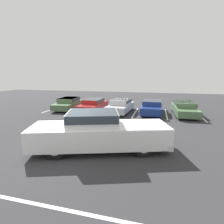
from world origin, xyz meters
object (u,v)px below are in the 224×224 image
parked_sedan_b (93,104)px  wheel_stop_curb (99,105)px  parked_sedan_a (69,103)px  parked_sedan_c (121,105)px  parked_sedan_e (184,108)px  pickup_truck (100,131)px  traffic_cone (51,126)px  parked_sedan_d (152,106)px

parked_sedan_b → wheel_stop_curb: (-0.43, 2.96, -0.56)m
wheel_stop_curb → parked_sedan_a: bearing=-130.6°
parked_sedan_c → wheel_stop_curb: parked_sedan_c is taller
parked_sedan_c → wheel_stop_curb: bearing=-128.7°
parked_sedan_a → parked_sedan_e: size_ratio=0.93×
pickup_truck → traffic_cone: 4.70m
parked_sedan_d → wheel_stop_curb: 6.73m
parked_sedan_d → traffic_cone: size_ratio=8.12×
traffic_cone → parked_sedan_e: bearing=37.2°
parked_sedan_b → parked_sedan_d: 5.68m
pickup_truck → parked_sedan_a: pickup_truck is taller
pickup_truck → parked_sedan_c: 8.77m
parked_sedan_a → parked_sedan_e: bearing=86.2°
parked_sedan_e → wheel_stop_curb: (-8.90, 2.66, -0.55)m
wheel_stop_curb → pickup_truck: bearing=-71.0°
parked_sedan_c → traffic_cone: size_ratio=7.98×
parked_sedan_b → parked_sedan_c: (2.78, -0.01, 0.03)m
parked_sedan_b → parked_sedan_c: 2.78m
pickup_truck → parked_sedan_d: (2.09, 8.92, -0.27)m
parked_sedan_c → parked_sedan_d: 2.91m
parked_sedan_d → pickup_truck: bearing=-11.8°
parked_sedan_c → traffic_cone: 7.30m
pickup_truck → parked_sedan_d: size_ratio=1.46×
parked_sedan_a → parked_sedan_d: (8.45, -0.03, 0.01)m
parked_sedan_d → wheel_stop_curb: parked_sedan_d is taller
parked_sedan_d → wheel_stop_curb: bearing=-113.1°
parked_sedan_b → traffic_cone: parked_sedan_b is taller
parked_sedan_c → wheel_stop_curb: size_ratio=2.38×
parked_sedan_b → parked_sedan_c: bearing=90.2°
pickup_truck → parked_sedan_d: 9.16m
wheel_stop_curb → parked_sedan_e: bearing=-16.7°
parked_sedan_c → traffic_cone: bearing=-22.6°
pickup_truck → wheel_stop_curb: bearing=90.9°
parked_sedan_b → parked_sedan_a: bearing=-94.2°
parked_sedan_e → wheel_stop_curb: parked_sedan_e is taller
parked_sedan_a → parked_sedan_c: parked_sedan_c is taller
pickup_truck → parked_sedan_a: 10.99m
pickup_truck → traffic_cone: bearing=133.6°
parked_sedan_b → pickup_truck: bearing=22.7°
pickup_truck → traffic_cone: size_ratio=11.86×
parked_sedan_a → parked_sedan_d: size_ratio=1.01×
parked_sedan_e → pickup_truck: bearing=-30.5°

